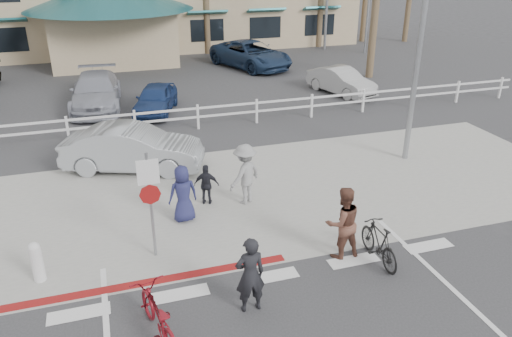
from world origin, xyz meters
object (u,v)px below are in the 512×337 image
object	(u,v)px
sign_post	(151,200)
bike_black	(379,243)
bike_red	(158,317)
car_white_sedan	(133,148)

from	to	relation	value
sign_post	bike_black	distance (m)	5.22
bike_red	car_white_sedan	world-z (taller)	car_white_sedan
bike_black	car_white_sedan	bearing A→B (deg)	-54.18
bike_red	car_white_sedan	distance (m)	7.88
car_white_sedan	bike_black	bearing A→B (deg)	-125.25
bike_black	car_white_sedan	size ratio (longest dim) A/B	0.36
bike_red	sign_post	bearing A→B (deg)	-108.31
car_white_sedan	bike_red	bearing A→B (deg)	-162.08
bike_black	car_white_sedan	xyz separation A→B (m)	(-4.84, 6.90, 0.24)
bike_red	car_white_sedan	size ratio (longest dim) A/B	0.42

